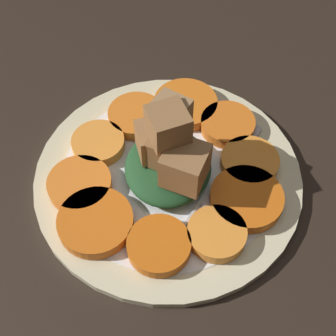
{
  "coord_description": "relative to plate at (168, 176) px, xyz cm",
  "views": [
    {
      "loc": [
        -29.68,
        -2.91,
        46.2
      ],
      "look_at": [
        0.0,
        0.0,
        4.1
      ],
      "focal_mm": 50.0,
      "sensor_mm": 36.0,
      "label": 1
    }
  ],
  "objects": [
    {
      "name": "carrot_slice_1",
      "position": [
        7.26,
        -6.43,
        1.28
      ],
      "size": [
        6.48,
        6.48,
        1.39
      ],
      "primitive_type": "cylinder",
      "color": "orange",
      "rests_on": "plate"
    },
    {
      "name": "carrot_slice_3",
      "position": [
        7.55,
        4.61,
        1.28
      ],
      "size": [
        6.77,
        6.77,
        1.39
      ],
      "primitive_type": "cylinder",
      "color": "orange",
      "rests_on": "plate"
    },
    {
      "name": "plate",
      "position": [
        0.0,
        0.0,
        0.0
      ],
      "size": [
        30.0,
        30.0,
        1.05
      ],
      "color": "beige",
      "rests_on": "table_slab"
    },
    {
      "name": "carrot_slice_5",
      "position": [
        -2.88,
        9.36,
        1.28
      ],
      "size": [
        6.97,
        6.97,
        1.39
      ],
      "primitive_type": "cylinder",
      "color": "orange",
      "rests_on": "plate"
    },
    {
      "name": "carrot_slice_4",
      "position": [
        2.91,
        8.39,
        1.28
      ],
      "size": [
        6.11,
        6.11,
        1.39
      ],
      "primitive_type": "cylinder",
      "color": "orange",
      "rests_on": "plate"
    },
    {
      "name": "carrot_slice_9",
      "position": [
        -2.93,
        -8.68,
        1.28
      ],
      "size": [
        7.83,
        7.83,
        1.39
      ],
      "primitive_type": "cylinder",
      "color": "orange",
      "rests_on": "plate"
    },
    {
      "name": "carrot_slice_2",
      "position": [
        9.97,
        -1.2,
        1.28
      ],
      "size": [
        7.81,
        7.81,
        1.39
      ],
      "primitive_type": "cylinder",
      "color": "orange",
      "rests_on": "plate"
    },
    {
      "name": "table_slab",
      "position": [
        0.0,
        0.0,
        -1.52
      ],
      "size": [
        120.0,
        120.0,
        2.0
      ],
      "primitive_type": "cube",
      "color": "black",
      "rests_on": "ground"
    },
    {
      "name": "center_pile",
      "position": [
        -0.05,
        -0.04,
        4.14
      ],
      "size": [
        10.59,
        9.53,
        10.02
      ],
      "color": "#1E4723",
      "rests_on": "plate"
    },
    {
      "name": "carrot_slice_7",
      "position": [
        -9.26,
        -0.45,
        1.28
      ],
      "size": [
        6.46,
        6.46,
        1.39
      ],
      "primitive_type": "cylinder",
      "color": "#D45F12",
      "rests_on": "plate"
    },
    {
      "name": "carrot_slice_6",
      "position": [
        -7.28,
        6.78,
        1.28
      ],
      "size": [
        7.86,
        7.86,
        1.39
      ],
      "primitive_type": "cylinder",
      "color": "orange",
      "rests_on": "plate"
    },
    {
      "name": "carrot_slice_8",
      "position": [
        -7.41,
        -5.68,
        1.28
      ],
      "size": [
        6.07,
        6.07,
        1.39
      ],
      "primitive_type": "cylinder",
      "color": "orange",
      "rests_on": "plate"
    },
    {
      "name": "carrot_slice_0",
      "position": [
        1.95,
        -9.02,
        1.28
      ],
      "size": [
        6.55,
        6.55,
        1.39
      ],
      "primitive_type": "cylinder",
      "color": "orange",
      "rests_on": "plate"
    },
    {
      "name": "fork",
      "position": [
        -0.78,
        -6.17,
        0.78
      ],
      "size": [
        16.69,
        9.0,
        0.4
      ],
      "rotation": [
        0.0,
        0.0,
        -0.44
      ],
      "color": "#B2B2B7",
      "rests_on": "plate"
    }
  ]
}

